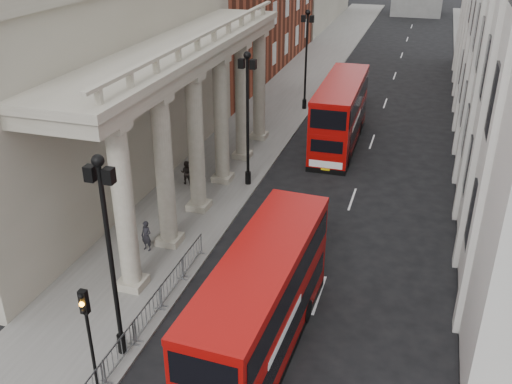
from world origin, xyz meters
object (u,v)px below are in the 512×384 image
at_px(lamp_post_mid, 248,111).
at_px(bus_far, 340,112).
at_px(traffic_light, 87,323).
at_px(pedestrian_a, 146,236).
at_px(pedestrian_b, 186,172).
at_px(lamp_post_south, 109,247).
at_px(lamp_post_north, 306,53).
at_px(bus_near, 262,303).
at_px(pedestrian_c, 200,172).

height_order(lamp_post_mid, bus_far, lamp_post_mid).
distance_m(traffic_light, pedestrian_a, 9.67).
height_order(pedestrian_a, pedestrian_b, pedestrian_a).
bearing_deg(pedestrian_a, bus_far, 81.16).
xyz_separation_m(lamp_post_mid, traffic_light, (0.10, -18.02, -1.80)).
bearing_deg(lamp_post_south, lamp_post_mid, 90.00).
relative_size(traffic_light, bus_far, 0.39).
bearing_deg(bus_far, lamp_post_south, -100.67).
xyz_separation_m(lamp_post_north, pedestrian_a, (-2.49, -24.96, -3.99)).
xyz_separation_m(lamp_post_north, pedestrian_b, (-3.71, -17.11, -4.03)).
bearing_deg(traffic_light, pedestrian_b, 102.69).
distance_m(lamp_post_south, bus_near, 5.98).
height_order(bus_far, pedestrian_c, bus_far).
xyz_separation_m(traffic_light, bus_near, (5.05, 3.69, -0.74)).
relative_size(lamp_post_mid, lamp_post_north, 1.00).
height_order(lamp_post_mid, traffic_light, lamp_post_mid).
relative_size(lamp_post_south, pedestrian_b, 5.45).
bearing_deg(lamp_post_north, pedestrian_a, -95.69).
height_order(lamp_post_south, bus_near, lamp_post_south).
distance_m(lamp_post_north, bus_far, 8.83).
bearing_deg(lamp_post_mid, pedestrian_b, -163.34).
bearing_deg(bus_near, pedestrian_b, 126.20).
distance_m(bus_near, pedestrian_b, 15.98).
relative_size(lamp_post_south, lamp_post_north, 1.00).
relative_size(lamp_post_mid, pedestrian_b, 5.45).
relative_size(lamp_post_south, pedestrian_a, 5.17).
distance_m(traffic_light, pedestrian_c, 17.56).
bearing_deg(pedestrian_a, traffic_light, -61.95).
bearing_deg(pedestrian_b, pedestrian_a, 90.08).
xyz_separation_m(lamp_post_north, bus_near, (5.15, -30.33, -2.54)).
height_order(lamp_post_mid, lamp_post_north, same).
height_order(bus_near, pedestrian_a, bus_near).
bearing_deg(pedestrian_c, lamp_post_south, -84.59).
bearing_deg(bus_near, lamp_post_mid, 112.15).
height_order(bus_far, pedestrian_a, bus_far).
bearing_deg(lamp_post_south, traffic_light, -87.16).
distance_m(pedestrian_a, pedestrian_b, 7.95).
relative_size(lamp_post_north, pedestrian_c, 5.35).
bearing_deg(pedestrian_b, traffic_light, 93.95).
distance_m(lamp_post_north, pedestrian_b, 17.96).
height_order(bus_near, bus_far, bus_far).
bearing_deg(pedestrian_a, lamp_post_north, 96.41).
xyz_separation_m(traffic_light, bus_far, (4.15, 26.66, -0.61)).
bearing_deg(pedestrian_b, lamp_post_north, -110.96).
bearing_deg(bus_near, traffic_light, -141.47).
bearing_deg(pedestrian_a, pedestrian_b, 110.92).
bearing_deg(traffic_light, lamp_post_south, 92.84).
bearing_deg(bus_far, traffic_light, -99.73).
bearing_deg(lamp_post_south, pedestrian_c, 100.72).
bearing_deg(lamp_post_north, pedestrian_c, -99.66).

